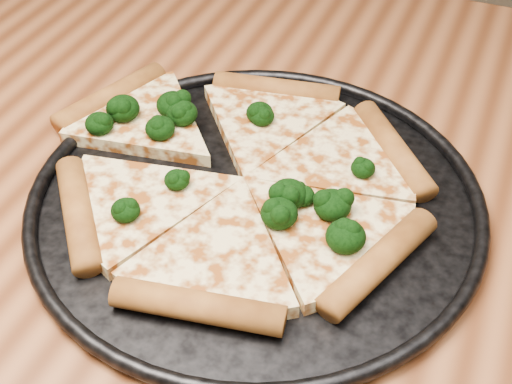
% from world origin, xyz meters
% --- Properties ---
extents(dining_table, '(1.20, 0.90, 0.75)m').
position_xyz_m(dining_table, '(0.00, 0.00, 0.66)').
color(dining_table, brown).
rests_on(dining_table, ground).
extents(pizza_pan, '(0.40, 0.40, 0.02)m').
position_xyz_m(pizza_pan, '(0.09, -0.01, 0.76)').
color(pizza_pan, black).
rests_on(pizza_pan, dining_table).
extents(pizza, '(0.38, 0.33, 0.02)m').
position_xyz_m(pizza, '(0.07, 0.01, 0.77)').
color(pizza, '#FFE59C').
rests_on(pizza, pizza_pan).
extents(broccoli_florets, '(0.29, 0.19, 0.02)m').
position_xyz_m(broccoli_florets, '(0.06, 0.01, 0.78)').
color(broccoli_florets, black).
rests_on(broccoli_florets, pizza).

